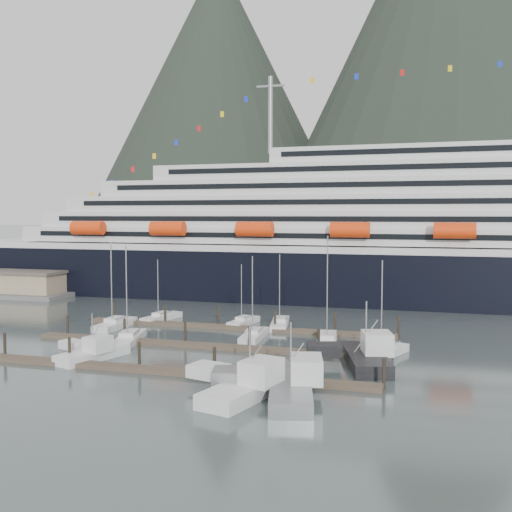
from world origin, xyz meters
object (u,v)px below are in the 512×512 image
object	(u,v)px
sailboat_d	(327,341)
sailboat_h	(384,353)
sailboat_c	(254,336)
trawler_d	(249,385)
trawler_b	(92,353)
cruise_ship	(468,241)
sailboat_e	(162,318)
sailboat_g	(280,324)
sailboat_b	(129,339)
sailboat_a	(115,325)
trawler_e	(365,357)
trawler_c	(289,384)
sailboat_f	(244,322)

from	to	relation	value
sailboat_d	sailboat_h	size ratio (longest dim) A/B	1.22
sailboat_c	trawler_d	size ratio (longest dim) A/B	0.90
trawler_b	cruise_ship	bearing A→B (deg)	-19.49
trawler_d	sailboat_h	bearing A→B (deg)	-14.48
sailboat_e	sailboat_g	distance (m)	20.01
sailboat_b	sailboat_g	size ratio (longest dim) A/B	1.17
sailboat_a	sailboat_c	bearing A→B (deg)	-95.12
sailboat_b	sailboat_g	distance (m)	23.82
sailboat_b	sailboat_c	bearing A→B (deg)	-80.37
sailboat_c	trawler_d	distance (m)	25.93
sailboat_b	trawler_b	bearing A→B (deg)	168.00
sailboat_g	sailboat_h	bearing A→B (deg)	-142.20
trawler_b	trawler_d	xyz separation A→B (m)	(22.11, -8.21, 0.14)
sailboat_h	trawler_d	xyz separation A→B (m)	(-11.26, -19.86, 0.54)
sailboat_c	sailboat_g	distance (m)	10.05
sailboat_h	trawler_e	bearing A→B (deg)	-176.15
sailboat_a	trawler_c	bearing A→B (deg)	-127.82
trawler_c	sailboat_c	bearing A→B (deg)	10.86
sailboat_h	sailboat_d	bearing A→B (deg)	82.40
sailboat_b	trawler_e	distance (m)	32.15
sailboat_e	trawler_b	bearing A→B (deg)	-160.42
sailboat_a	trawler_d	world-z (taller)	sailboat_a
sailboat_e	trawler_c	size ratio (longest dim) A/B	0.67
sailboat_a	trawler_b	world-z (taller)	sailboat_a
sailboat_b	trawler_b	world-z (taller)	sailboat_b
sailboat_f	sailboat_a	bearing A→B (deg)	122.74
sailboat_d	trawler_e	xyz separation A→B (m)	(6.04, -9.97, 0.58)
sailboat_c	sailboat_f	xyz separation A→B (m)	(-4.67, 9.98, -0.02)
sailboat_d	sailboat_g	distance (m)	13.96
sailboat_e	trawler_b	xyz separation A→B (m)	(3.64, -26.74, 0.43)
sailboat_g	sailboat_d	bearing A→B (deg)	-149.71
trawler_c	trawler_d	size ratio (longest dim) A/B	1.16
cruise_ship	sailboat_e	bearing A→B (deg)	-144.52
cruise_ship	sailboat_g	size ratio (longest dim) A/B	18.01
sailboat_h	cruise_ship	bearing A→B (deg)	8.91
sailboat_d	sailboat_f	size ratio (longest dim) A/B	1.51
sailboat_g	trawler_d	size ratio (longest dim) A/B	0.87
trawler_b	sailboat_e	bearing A→B (deg)	24.61
sailboat_h	sailboat_a	bearing A→B (deg)	102.73
sailboat_a	sailboat_h	distance (m)	41.47
sailboat_b	sailboat_h	xyz separation A→B (m)	(33.77, 1.81, -0.01)
cruise_ship	trawler_b	distance (m)	77.41
sailboat_b	trawler_d	size ratio (longest dim) A/B	1.02
sailboat_c	sailboat_g	bearing A→B (deg)	-10.51
sailboat_d	trawler_c	distance (m)	22.98
sailboat_e	trawler_d	bearing A→B (deg)	-131.80
cruise_ship	sailboat_f	xyz separation A→B (m)	(-34.89, -34.95, -11.66)
sailboat_c	cruise_ship	bearing A→B (deg)	-37.53
trawler_c	sailboat_f	bearing A→B (deg)	11.13
sailboat_b	trawler_c	size ratio (longest dim) A/B	0.88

